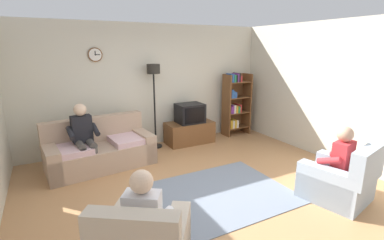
# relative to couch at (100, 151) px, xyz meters

# --- Properties ---
(ground_plane) EXTENTS (12.00, 12.00, 0.00)m
(ground_plane) POSITION_rel_couch_xyz_m (1.31, -1.82, -0.31)
(ground_plane) COLOR #B27F51
(back_wall_assembly) EXTENTS (6.20, 0.17, 2.70)m
(back_wall_assembly) POSITION_rel_couch_xyz_m (1.31, 0.84, 1.04)
(back_wall_assembly) COLOR beige
(back_wall_assembly) RESTS_ON ground_plane
(right_wall) EXTENTS (0.12, 5.80, 2.70)m
(right_wall) POSITION_rel_couch_xyz_m (4.17, -1.82, 1.04)
(right_wall) COLOR beige
(right_wall) RESTS_ON ground_plane
(couch) EXTENTS (1.98, 1.08, 0.90)m
(couch) POSITION_rel_couch_xyz_m (0.00, 0.00, 0.00)
(couch) COLOR tan
(couch) RESTS_ON ground_plane
(tv_stand) EXTENTS (1.10, 0.56, 0.50)m
(tv_stand) POSITION_rel_couch_xyz_m (2.11, 0.43, -0.06)
(tv_stand) COLOR brown
(tv_stand) RESTS_ON ground_plane
(tv) EXTENTS (0.60, 0.49, 0.44)m
(tv) POSITION_rel_couch_xyz_m (2.11, 0.40, 0.41)
(tv) COLOR black
(tv) RESTS_ON tv_stand
(bookshelf) EXTENTS (0.68, 0.36, 1.59)m
(bookshelf) POSITION_rel_couch_xyz_m (3.44, 0.50, 0.50)
(bookshelf) COLOR brown
(bookshelf) RESTS_ON ground_plane
(floor_lamp) EXTENTS (0.28, 0.28, 1.85)m
(floor_lamp) POSITION_rel_couch_xyz_m (1.30, 0.53, 1.14)
(floor_lamp) COLOR black
(floor_lamp) RESTS_ON ground_plane
(armchair_near_bookshelf) EXTENTS (0.98, 1.04, 0.90)m
(armchair_near_bookshelf) POSITION_rel_couch_xyz_m (2.86, -2.87, -0.02)
(armchair_near_bookshelf) COLOR #9EADBC
(armchair_near_bookshelf) RESTS_ON ground_plane
(area_rug) EXTENTS (2.20, 1.70, 0.01)m
(area_rug) POSITION_rel_couch_xyz_m (1.37, -1.93, -0.31)
(area_rug) COLOR slate
(area_rug) RESTS_ON ground_plane
(person_on_couch) EXTENTS (0.54, 0.57, 1.24)m
(person_on_couch) POSITION_rel_couch_xyz_m (-0.27, -0.11, 0.39)
(person_on_couch) COLOR black
(person_on_couch) RESTS_ON ground_plane
(person_in_left_armchair) EXTENTS (0.61, 0.64, 1.12)m
(person_in_left_armchair) POSITION_rel_couch_xyz_m (-0.07, -2.85, 0.29)
(person_in_left_armchair) COLOR silver
(person_in_left_armchair) RESTS_ON ground_plane
(person_in_right_armchair) EXTENTS (0.57, 0.59, 1.12)m
(person_in_right_armchair) POSITION_rel_couch_xyz_m (2.84, -2.79, 0.29)
(person_in_right_armchair) COLOR red
(person_in_right_armchair) RESTS_ON ground_plane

